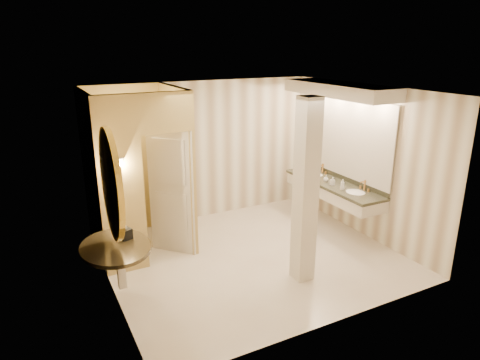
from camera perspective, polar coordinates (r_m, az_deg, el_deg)
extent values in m
plane|color=silver|center=(7.18, 1.66, -10.15)|extent=(4.50, 4.50, 0.00)
plane|color=silver|center=(6.37, 1.88, 11.81)|extent=(4.50, 4.50, 0.00)
cube|color=white|center=(8.39, -4.90, 3.85)|extent=(4.50, 0.02, 2.70)
cube|color=white|center=(5.11, 12.77, -5.88)|extent=(4.50, 0.02, 2.70)
cube|color=white|center=(5.95, -17.57, -2.86)|extent=(0.02, 4.00, 2.70)
cube|color=white|center=(7.95, 16.09, 2.42)|extent=(0.02, 4.00, 2.70)
cube|color=tan|center=(7.44, -8.36, 1.90)|extent=(0.10, 1.50, 2.70)
cube|color=tan|center=(6.47, -15.56, -1.02)|extent=(0.65, 0.10, 2.70)
cube|color=tan|center=(6.40, -9.94, 8.87)|extent=(0.80, 0.10, 0.60)
cube|color=beige|center=(7.03, -9.12, -1.65)|extent=(0.59, 0.61, 2.10)
cylinder|color=#CB8C41|center=(6.34, -15.57, 0.51)|extent=(0.03, 0.03, 0.30)
cone|color=beige|center=(6.29, -15.72, 2.25)|extent=(0.14, 0.14, 0.14)
cube|color=beige|center=(8.22, 12.31, -1.30)|extent=(0.60, 2.20, 0.24)
cube|color=black|center=(8.18, 12.36, -0.51)|extent=(0.64, 2.24, 0.05)
cube|color=black|center=(8.34, 13.88, 0.23)|extent=(0.03, 2.20, 0.10)
ellipsoid|color=white|center=(7.77, 15.12, -1.87)|extent=(0.40, 0.44, 0.15)
cylinder|color=#CB8C41|center=(7.86, 16.28, -0.74)|extent=(0.03, 0.03, 0.22)
ellipsoid|color=white|center=(8.63, 9.86, 0.46)|extent=(0.40, 0.44, 0.15)
cylinder|color=#CB8C41|center=(8.71, 10.96, 1.46)|extent=(0.03, 0.03, 0.22)
cube|color=white|center=(8.14, 14.26, 5.46)|extent=(0.03, 2.20, 1.40)
cube|color=beige|center=(7.83, 13.21, 11.67)|extent=(0.75, 2.40, 0.22)
cylinder|color=black|center=(5.81, -16.24, -8.61)|extent=(1.12, 1.12, 0.05)
cube|color=beige|center=(5.95, -15.61, -11.14)|extent=(0.10, 0.10, 0.60)
cylinder|color=gold|center=(5.50, -16.80, -0.61)|extent=(0.07, 1.12, 1.12)
cylinder|color=white|center=(5.51, -16.39, -0.55)|extent=(0.02, 0.89, 0.89)
cube|color=beige|center=(6.12, 8.74, -1.65)|extent=(0.27, 0.27, 2.70)
cube|color=black|center=(5.92, -15.03, -6.95)|extent=(0.18, 0.18, 0.14)
imported|color=white|center=(8.00, -15.55, -4.98)|extent=(0.54, 0.77, 0.71)
imported|color=beige|center=(8.02, 12.24, -0.13)|extent=(0.07, 0.07, 0.15)
imported|color=silver|center=(8.20, 11.38, 0.21)|extent=(0.12, 0.12, 0.12)
imported|color=#C6B28C|center=(7.79, 13.51, -0.58)|extent=(0.09, 0.09, 0.19)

